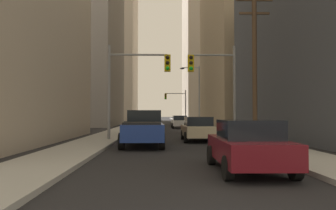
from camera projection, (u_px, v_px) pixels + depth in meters
sidewalk_left at (136, 124)px, 52.89m from camera, size 2.50×160.00×0.15m
sidewalk_right at (193, 124)px, 53.14m from camera, size 2.50×160.00×0.15m
pickup_truck_blue at (144, 128)px, 17.63m from camera, size 2.20×5.45×1.90m
sedan_maroon at (248, 145)px, 9.74m from camera, size 1.95×4.23×1.52m
sedan_beige at (198, 129)px, 20.76m from camera, size 1.95×4.24×1.52m
sedan_red at (149, 124)px, 29.73m from camera, size 1.95×4.21×1.52m
sedan_white at (180, 122)px, 39.91m from camera, size 1.95×4.24×1.52m
traffic_signal_near_left at (136, 76)px, 20.67m from camera, size 3.92×0.44×6.00m
traffic_signal_near_right at (215, 77)px, 20.80m from camera, size 3.03×0.44×6.00m
traffic_signal_far_right at (176, 101)px, 59.52m from camera, size 3.86×0.44×6.00m
utility_pole_right at (255, 61)px, 19.59m from camera, size 2.20×0.28×9.07m
street_lamp_right at (196, 90)px, 40.01m from camera, size 2.42×0.32×7.50m
building_left_mid_office at (63, 38)px, 49.62m from camera, size 16.36×18.56×26.05m
building_left_far_tower at (98, 8)px, 89.60m from camera, size 20.13×20.74×60.77m
building_right_mid_block at (274, 14)px, 49.98m from camera, size 19.69×22.58×33.63m
building_right_far_highrise at (229, 34)px, 95.82m from camera, size 25.77×22.55×49.54m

